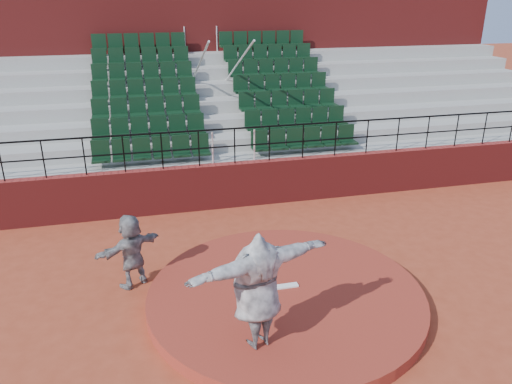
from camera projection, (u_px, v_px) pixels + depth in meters
The scene contains 9 objects.
ground at pixel (285, 302), 10.03m from camera, with size 90.00×90.00×0.00m, color #9E3C23.
pitchers_mound at pixel (286, 296), 9.99m from camera, with size 5.50×5.50×0.25m, color maroon.
pitching_rubber at pixel (284, 286), 10.07m from camera, with size 0.60×0.15×0.03m, color white.
boundary_wall at pixel (235, 185), 14.29m from camera, with size 24.00×0.30×1.30m, color maroon.
wall_railing at pixel (235, 138), 13.78m from camera, with size 24.04×0.05×1.03m.
seating_deck at pixel (214, 126), 17.28m from camera, with size 24.00×5.97×4.63m.
press_box_facade at pixel (196, 51), 20.05m from camera, with size 24.00×3.00×7.10m, color maroon.
pitcher at pixel (257, 290), 8.09m from camera, with size 2.57×0.70×2.09m, color black.
fielder at pixel (131, 251), 10.33m from camera, with size 1.49×0.48×1.61m, color black.
Camera 1 is at (-2.59, -8.09, 5.81)m, focal length 35.00 mm.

